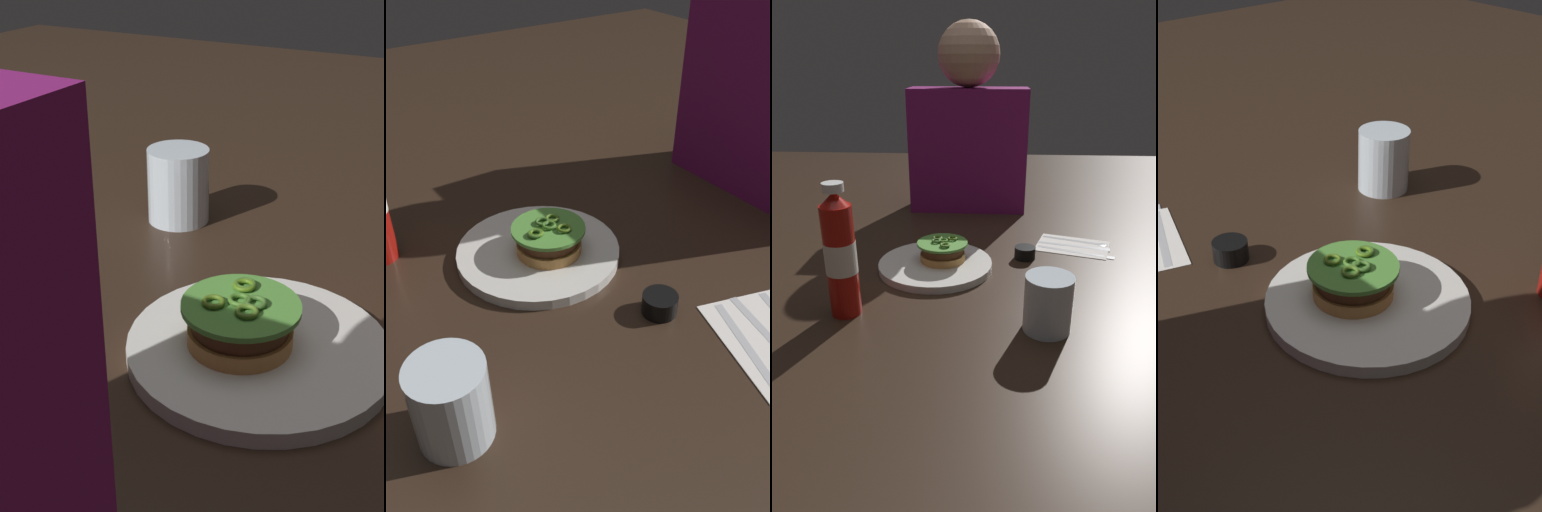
% 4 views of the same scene
% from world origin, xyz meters
% --- Properties ---
extents(ground_plane, '(3.00, 3.00, 0.00)m').
position_xyz_m(ground_plane, '(0.00, 0.00, 0.00)').
color(ground_plane, '#2F2016').
extents(dinner_plate, '(0.27, 0.27, 0.02)m').
position_xyz_m(dinner_plate, '(-0.10, 0.06, 0.01)').
color(dinner_plate, silver).
rests_on(dinner_plate, ground_plane).
extents(burger_sandwich, '(0.12, 0.12, 0.05)m').
position_xyz_m(burger_sandwich, '(-0.08, 0.07, 0.04)').
color(burger_sandwich, '#BF8343').
rests_on(burger_sandwich, dinner_plate).
extents(ketchup_bottle, '(0.06, 0.06, 0.26)m').
position_xyz_m(ketchup_bottle, '(-0.24, -0.16, 0.12)').
color(ketchup_bottle, '#AD150E').
rests_on(ketchup_bottle, ground_plane).
extents(water_glass, '(0.09, 0.09, 0.11)m').
position_xyz_m(water_glass, '(0.14, -0.19, 0.05)').
color(water_glass, silver).
rests_on(water_glass, ground_plane).
extents(condiment_cup, '(0.05, 0.05, 0.03)m').
position_xyz_m(condiment_cup, '(0.12, 0.13, 0.02)').
color(condiment_cup, black).
rests_on(condiment_cup, ground_plane).
extents(napkin, '(0.21, 0.18, 0.00)m').
position_xyz_m(napkin, '(0.25, 0.22, 0.00)').
color(napkin, white).
rests_on(napkin, ground_plane).
extents(butter_knife, '(0.19, 0.08, 0.00)m').
position_xyz_m(butter_knife, '(0.26, 0.17, 0.00)').
color(butter_knife, silver).
rests_on(butter_knife, napkin).
extents(fork_utensil, '(0.19, 0.06, 0.00)m').
position_xyz_m(fork_utensil, '(0.27, 0.21, 0.00)').
color(fork_utensil, silver).
rests_on(fork_utensil, napkin).
extents(spoon_utensil, '(0.17, 0.07, 0.00)m').
position_xyz_m(spoon_utensil, '(0.29, 0.25, 0.00)').
color(spoon_utensil, silver).
rests_on(spoon_utensil, napkin).
extents(diner_person, '(0.37, 0.19, 0.57)m').
position_xyz_m(diner_person, '(-0.05, 0.55, 0.26)').
color(diner_person, '#76175E').
rests_on(diner_person, ground_plane).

